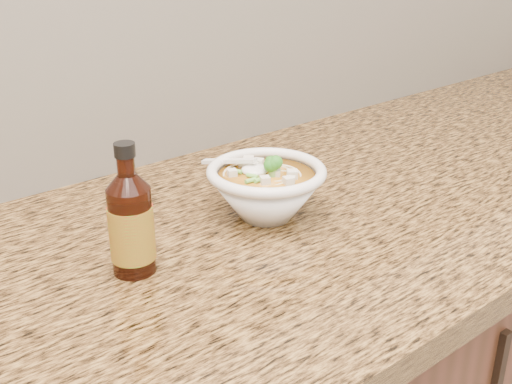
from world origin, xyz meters
TOP-DOWN VIEW (x-y plane):
  - counter_slab at (0.00, 1.68)m, footprint 4.00×0.68m
  - soup_bowl at (0.37, 1.68)m, footprint 0.18×0.20m
  - hot_sauce_bottle at (0.14, 1.66)m, footprint 0.07×0.07m

SIDE VIEW (x-z plane):
  - counter_slab at x=0.00m, z-range 0.86..0.90m
  - soup_bowl at x=0.37m, z-range 0.89..0.99m
  - hot_sauce_bottle at x=0.14m, z-range 0.88..1.05m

